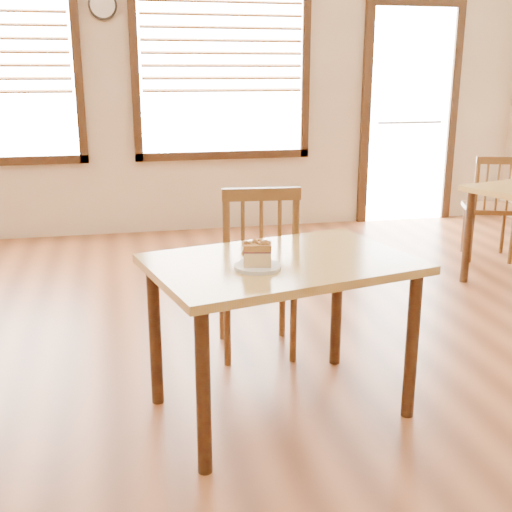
{
  "coord_description": "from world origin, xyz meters",
  "views": [
    {
      "loc": [
        -0.8,
        -2.43,
        1.57
      ],
      "look_at": [
        -0.21,
        0.18,
        0.8
      ],
      "focal_mm": 45.0,
      "sensor_mm": 36.0,
      "label": 1
    }
  ],
  "objects_px": {
    "cafe_table_main": "(281,281)",
    "cafe_chair_second": "(491,207)",
    "cafe_chair_main": "(257,269)",
    "wall_clock": "(103,5)",
    "cake_slice": "(257,253)",
    "plate": "(258,267)"
  },
  "relations": [
    {
      "from": "cafe_table_main",
      "to": "cake_slice",
      "type": "relative_size",
      "value": 9.3
    },
    {
      "from": "plate",
      "to": "cake_slice",
      "type": "xyz_separation_m",
      "value": [
        -0.0,
        -0.0,
        0.06
      ]
    },
    {
      "from": "cafe_table_main",
      "to": "plate",
      "type": "bearing_deg",
      "value": -154.85
    },
    {
      "from": "wall_clock",
      "to": "cafe_chair_main",
      "type": "distance_m",
      "value": 3.54
    },
    {
      "from": "cafe_chair_main",
      "to": "plate",
      "type": "bearing_deg",
      "value": 82.67
    },
    {
      "from": "cafe_table_main",
      "to": "plate",
      "type": "distance_m",
      "value": 0.21
    },
    {
      "from": "plate",
      "to": "cafe_chair_second",
      "type": "bearing_deg",
      "value": 41.07
    },
    {
      "from": "cafe_table_main",
      "to": "cafe_chair_main",
      "type": "height_order",
      "value": "cafe_chair_main"
    },
    {
      "from": "wall_clock",
      "to": "cafe_chair_main",
      "type": "xyz_separation_m",
      "value": [
        0.76,
        -3.05,
        -1.64
      ]
    },
    {
      "from": "wall_clock",
      "to": "cake_slice",
      "type": "distance_m",
      "value": 4.08
    },
    {
      "from": "wall_clock",
      "to": "cafe_chair_second",
      "type": "distance_m",
      "value": 3.9
    },
    {
      "from": "wall_clock",
      "to": "cafe_chair_second",
      "type": "height_order",
      "value": "wall_clock"
    },
    {
      "from": "cafe_table_main",
      "to": "cafe_chair_second",
      "type": "relative_size",
      "value": 1.44
    },
    {
      "from": "cake_slice",
      "to": "plate",
      "type": "bearing_deg",
      "value": 18.45
    },
    {
      "from": "cafe_chair_main",
      "to": "cafe_chair_second",
      "type": "bearing_deg",
      "value": -143.15
    },
    {
      "from": "cafe_chair_second",
      "to": "cake_slice",
      "type": "relative_size",
      "value": 6.48
    },
    {
      "from": "cafe_chair_main",
      "to": "cafe_table_main",
      "type": "bearing_deg",
      "value": 92.32
    },
    {
      "from": "cafe_chair_main",
      "to": "plate",
      "type": "height_order",
      "value": "cafe_chair_main"
    },
    {
      "from": "cafe_chair_main",
      "to": "plate",
      "type": "xyz_separation_m",
      "value": [
        -0.17,
        -0.76,
        0.25
      ]
    },
    {
      "from": "wall_clock",
      "to": "cake_slice",
      "type": "relative_size",
      "value": 1.84
    },
    {
      "from": "wall_clock",
      "to": "cake_slice",
      "type": "height_order",
      "value": "wall_clock"
    },
    {
      "from": "cafe_chair_main",
      "to": "cafe_chair_second",
      "type": "distance_m",
      "value": 2.78
    }
  ]
}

